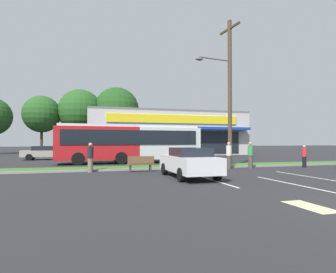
% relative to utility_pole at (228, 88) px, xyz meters
% --- Properties ---
extents(grass_median, '(56.00, 2.20, 0.12)m').
position_rel_utility_pole_xyz_m(grass_median, '(-2.03, 0.28, -5.74)').
color(grass_median, '#386B28').
rests_on(grass_median, ground_plane).
extents(curb_lip, '(56.00, 0.24, 0.12)m').
position_rel_utility_pole_xyz_m(curb_lip, '(-2.03, -0.94, -5.74)').
color(curb_lip, gray).
rests_on(curb_lip, ground_plane).
extents(parking_stripe_0, '(0.12, 4.80, 0.01)m').
position_rel_utility_pole_xyz_m(parking_stripe_0, '(-4.29, -6.52, -5.79)').
color(parking_stripe_0, silver).
rests_on(parking_stripe_0, ground_plane).
extents(parking_stripe_1, '(0.12, 4.80, 0.01)m').
position_rel_utility_pole_xyz_m(parking_stripe_1, '(-1.54, -8.42, -5.79)').
color(parking_stripe_1, silver).
rests_on(parking_stripe_1, ground_plane).
extents(parking_stripe_2, '(0.12, 4.80, 0.01)m').
position_rel_utility_pole_xyz_m(parking_stripe_2, '(1.07, -6.42, -5.79)').
color(parking_stripe_2, silver).
rests_on(parking_stripe_2, ground_plane).
extents(lot_arrow, '(0.70, 1.60, 0.01)m').
position_rel_utility_pole_xyz_m(lot_arrow, '(-4.02, -12.24, -5.79)').
color(lot_arrow, beige).
rests_on(lot_arrow, ground_plane).
extents(storefront_building, '(22.14, 12.19, 6.16)m').
position_rel_utility_pole_xyz_m(storefront_building, '(0.95, 21.71, -2.71)').
color(storefront_building, '#BCB7AD').
rests_on(storefront_building, ground_plane).
extents(tree_left, '(6.27, 6.27, 9.70)m').
position_rel_utility_pole_xyz_m(tree_left, '(-17.65, 32.98, 0.75)').
color(tree_left, '#473323').
rests_on(tree_left, ground_plane).
extents(tree_mid_left, '(7.58, 7.58, 11.06)m').
position_rel_utility_pole_xyz_m(tree_mid_left, '(-11.39, 32.87, 1.46)').
color(tree_mid_left, '#473323').
rests_on(tree_mid_left, ground_plane).
extents(tree_mid, '(8.00, 8.00, 11.66)m').
position_rel_utility_pole_xyz_m(tree_mid, '(-5.10, 32.41, 1.86)').
color(tree_mid, '#473323').
rests_on(tree_mid, ground_plane).
extents(utility_pole, '(3.08, 2.40, 10.88)m').
position_rel_utility_pole_xyz_m(utility_pole, '(0.00, 0.00, 0.00)').
color(utility_pole, '#4C3826').
rests_on(utility_pole, ground_plane).
extents(city_bus, '(12.21, 2.95, 3.25)m').
position_rel_utility_pole_xyz_m(city_bus, '(-6.52, 5.37, -4.03)').
color(city_bus, '#AD191E').
rests_on(city_bus, ground_plane).
extents(bus_stop_bench, '(1.60, 0.45, 0.95)m').
position_rel_utility_pole_xyz_m(bus_stop_bench, '(-6.92, -1.93, -5.29)').
color(bus_stop_bench, brown).
rests_on(bus_stop_bench, ground_plane).
extents(car_2, '(4.57, 1.87, 1.40)m').
position_rel_utility_pole_xyz_m(car_2, '(-14.18, 12.22, -5.06)').
color(car_2, '#9E998C').
rests_on(car_2, ground_plane).
extents(car_3, '(1.99, 4.62, 1.51)m').
position_rel_utility_pole_xyz_m(car_3, '(-5.06, -5.31, -5.00)').
color(car_3, silver).
rests_on(car_3, ground_plane).
extents(car_4, '(4.25, 2.00, 1.53)m').
position_rel_utility_pole_xyz_m(car_4, '(0.15, 12.08, -5.02)').
color(car_4, black).
rests_on(car_4, ground_plane).
extents(pedestrian_near_bench, '(0.35, 0.35, 1.76)m').
position_rel_utility_pole_xyz_m(pedestrian_near_bench, '(-9.85, -1.36, -4.91)').
color(pedestrian_near_bench, '#726651').
rests_on(pedestrian_near_bench, ground_plane).
extents(pedestrian_by_pole, '(0.32, 0.32, 1.58)m').
position_rel_utility_pole_xyz_m(pedestrian_by_pole, '(4.78, -2.19, -5.00)').
color(pedestrian_by_pole, black).
rests_on(pedestrian_by_pole, ground_plane).
extents(pedestrian_mid, '(0.37, 0.37, 1.81)m').
position_rel_utility_pole_xyz_m(pedestrian_mid, '(0.79, -1.65, -4.88)').
color(pedestrian_mid, '#47423D').
rests_on(pedestrian_mid, ground_plane).
extents(pedestrian_far, '(0.36, 0.36, 1.81)m').
position_rel_utility_pole_xyz_m(pedestrian_far, '(-0.79, -1.53, -4.89)').
color(pedestrian_far, '#47423D').
rests_on(pedestrian_far, ground_plane).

